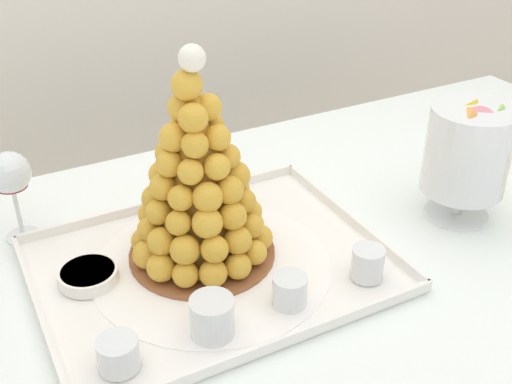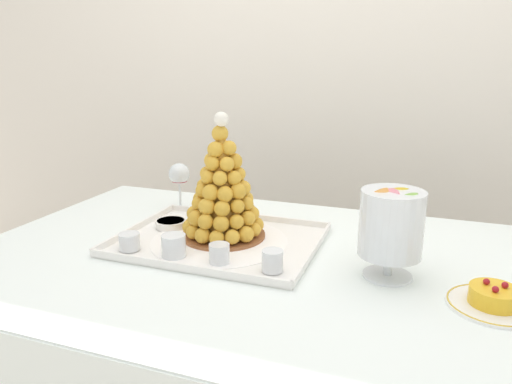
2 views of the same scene
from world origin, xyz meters
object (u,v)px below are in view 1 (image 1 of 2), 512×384
(dessert_cup_left, at_px, (119,355))
(dessert_cup_mid_right, at_px, (367,264))
(macaron_goblet, at_px, (468,151))
(dessert_cup_mid_left, at_px, (212,318))
(creme_brulee_ramekin, at_px, (88,275))
(wine_glass, at_px, (10,176))
(serving_tray, at_px, (212,266))
(croquembouche, at_px, (198,182))
(dessert_cup_centre, at_px, (290,291))

(dessert_cup_left, relative_size, dessert_cup_mid_right, 1.07)
(macaron_goblet, bearing_deg, dessert_cup_mid_left, -171.23)
(creme_brulee_ramekin, height_order, wine_glass, wine_glass)
(serving_tray, height_order, macaron_goblet, macaron_goblet)
(dessert_cup_mid_left, xyz_separation_m, wine_glass, (-0.19, 0.38, 0.09))
(croquembouche, relative_size, macaron_goblet, 1.57)
(serving_tray, relative_size, dessert_cup_mid_left, 8.75)
(serving_tray, height_order, dessert_cup_mid_right, dessert_cup_mid_right)
(dessert_cup_centre, height_order, creme_brulee_ramekin, dessert_cup_centre)
(croquembouche, height_order, dessert_cup_left, croquembouche)
(dessert_cup_centre, bearing_deg, creme_brulee_ramekin, 142.38)
(serving_tray, distance_m, dessert_cup_left, 0.25)
(serving_tray, bearing_deg, dessert_cup_mid_right, -34.61)
(dessert_cup_left, xyz_separation_m, dessert_cup_mid_right, (0.41, 0.00, 0.00))
(dessert_cup_centre, distance_m, creme_brulee_ramekin, 0.32)
(macaron_goblet, bearing_deg, dessert_cup_left, -172.95)
(serving_tray, xyz_separation_m, dessert_cup_mid_left, (-0.06, -0.14, 0.03))
(dessert_cup_mid_right, bearing_deg, creme_brulee_ramekin, 153.54)
(dessert_cup_left, height_order, dessert_cup_centre, dessert_cup_centre)
(dessert_cup_mid_right, distance_m, macaron_goblet, 0.29)
(creme_brulee_ramekin, relative_size, macaron_goblet, 0.41)
(dessert_cup_mid_left, xyz_separation_m, creme_brulee_ramekin, (-0.12, 0.20, -0.02))
(croquembouche, bearing_deg, dessert_cup_left, -137.83)
(dessert_cup_left, distance_m, dessert_cup_mid_right, 0.41)
(creme_brulee_ramekin, xyz_separation_m, wine_glass, (-0.07, 0.19, 0.10))
(serving_tray, bearing_deg, dessert_cup_mid_left, -113.95)
(croquembouche, height_order, wine_glass, croquembouche)
(dessert_cup_mid_left, bearing_deg, dessert_cup_left, -179.81)
(croquembouche, xyz_separation_m, dessert_cup_left, (-0.20, -0.18, -0.12))
(macaron_goblet, bearing_deg, croquembouche, 168.47)
(dessert_cup_mid_right, bearing_deg, dessert_cup_left, -179.58)
(dessert_cup_mid_left, xyz_separation_m, dessert_cup_mid_right, (0.27, 0.00, -0.00))
(serving_tray, xyz_separation_m, croquembouche, (-0.00, 0.03, 0.14))
(croquembouche, bearing_deg, dessert_cup_mid_right, -40.30)
(dessert_cup_left, distance_m, dessert_cup_mid_left, 0.14)
(dessert_cup_mid_left, relative_size, dessert_cup_mid_right, 1.20)
(dessert_cup_left, bearing_deg, creme_brulee_ramekin, 86.64)
(croquembouche, height_order, creme_brulee_ramekin, croquembouche)
(croquembouche, distance_m, creme_brulee_ramekin, 0.23)
(dessert_cup_centre, distance_m, macaron_goblet, 0.43)
(croquembouche, relative_size, wine_glass, 2.18)
(serving_tray, distance_m, croquembouche, 0.15)
(dessert_cup_centre, height_order, macaron_goblet, macaron_goblet)
(dessert_cup_left, height_order, macaron_goblet, macaron_goblet)
(dessert_cup_mid_right, relative_size, creme_brulee_ramekin, 0.56)
(dessert_cup_centre, relative_size, creme_brulee_ramekin, 0.56)
(dessert_cup_centre, xyz_separation_m, wine_glass, (-0.32, 0.38, 0.09))
(dessert_cup_mid_left, bearing_deg, macaron_goblet, 8.77)
(dessert_cup_mid_left, distance_m, creme_brulee_ramekin, 0.23)
(dessert_cup_centre, bearing_deg, dessert_cup_mid_left, -178.20)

